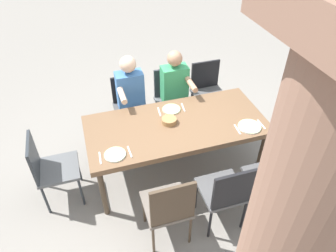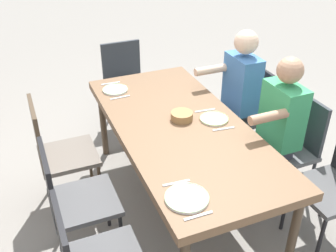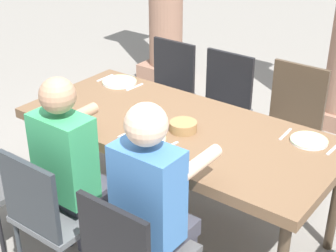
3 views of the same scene
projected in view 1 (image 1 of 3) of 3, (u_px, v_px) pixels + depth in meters
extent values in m
plane|color=gray|center=(175.00, 170.00, 4.04)|extent=(16.00, 16.00, 0.00)
cube|color=brown|center=(176.00, 126.00, 3.57)|extent=(2.04, 0.93, 0.07)
cylinder|color=#473828|center=(261.00, 155.00, 3.74)|extent=(0.06, 0.06, 0.70)
cylinder|color=#473828|center=(103.00, 193.00, 3.31)|extent=(0.06, 0.06, 0.70)
cylinder|color=#473828|center=(232.00, 117.00, 4.31)|extent=(0.06, 0.06, 0.70)
cylinder|color=#473828|center=(94.00, 145.00, 3.88)|extent=(0.06, 0.06, 0.70)
cube|color=#4F4F50|center=(269.00, 178.00, 3.33)|extent=(0.44, 0.44, 0.04)
cube|color=black|center=(285.00, 178.00, 3.04)|extent=(0.42, 0.03, 0.45)
cylinder|color=black|center=(270.00, 176.00, 3.66)|extent=(0.03, 0.03, 0.44)
cylinder|color=black|center=(241.00, 184.00, 3.58)|extent=(0.03, 0.03, 0.44)
cylinder|color=black|center=(289.00, 202.00, 3.38)|extent=(0.03, 0.03, 0.44)
cylinder|color=black|center=(258.00, 210.00, 3.30)|extent=(0.03, 0.03, 0.44)
cube|color=#4F4F50|center=(209.00, 95.00, 4.50)|extent=(0.44, 0.44, 0.04)
cube|color=black|center=(205.00, 75.00, 4.51)|extent=(0.42, 0.03, 0.43)
cylinder|color=black|center=(201.00, 119.00, 4.47)|extent=(0.03, 0.03, 0.46)
cylinder|color=black|center=(225.00, 114.00, 4.56)|extent=(0.03, 0.03, 0.46)
cylinder|color=black|center=(191.00, 104.00, 4.75)|extent=(0.03, 0.03, 0.46)
cylinder|color=black|center=(214.00, 100.00, 4.84)|extent=(0.03, 0.03, 0.46)
cube|color=#4F4F50|center=(222.00, 190.00, 3.20)|extent=(0.44, 0.44, 0.04)
cube|color=black|center=(233.00, 191.00, 2.91)|extent=(0.42, 0.03, 0.45)
cylinder|color=black|center=(228.00, 187.00, 3.53)|extent=(0.03, 0.03, 0.45)
cylinder|color=black|center=(196.00, 195.00, 3.45)|extent=(0.03, 0.03, 0.45)
cylinder|color=black|center=(244.00, 214.00, 3.25)|extent=(0.03, 0.03, 0.45)
cylinder|color=black|center=(210.00, 224.00, 3.17)|extent=(0.03, 0.03, 0.45)
cube|color=#5B5E61|center=(173.00, 103.00, 4.39)|extent=(0.44, 0.44, 0.04)
cube|color=#2D3338|center=(169.00, 82.00, 4.40)|extent=(0.42, 0.03, 0.44)
cylinder|color=#2D3338|center=(164.00, 127.00, 4.36)|extent=(0.03, 0.03, 0.44)
cylinder|color=#2D3338|center=(190.00, 122.00, 4.44)|extent=(0.03, 0.03, 0.44)
cylinder|color=#2D3338|center=(156.00, 111.00, 4.64)|extent=(0.03, 0.03, 0.44)
cylinder|color=#2D3338|center=(181.00, 107.00, 4.72)|extent=(0.03, 0.03, 0.44)
cube|color=#6A6158|center=(166.00, 205.00, 3.06)|extent=(0.44, 0.44, 0.04)
cube|color=#473828|center=(173.00, 206.00, 2.76)|extent=(0.42, 0.03, 0.49)
cylinder|color=#473828|center=(178.00, 200.00, 3.40)|extent=(0.03, 0.03, 0.44)
cylinder|color=#473828|center=(144.00, 209.00, 3.31)|extent=(0.03, 0.03, 0.44)
cylinder|color=#473828|center=(190.00, 230.00, 3.12)|extent=(0.03, 0.03, 0.44)
cylinder|color=#473828|center=(153.00, 240.00, 3.03)|extent=(0.03, 0.03, 0.44)
cube|color=#4F4F50|center=(131.00, 110.00, 4.24)|extent=(0.44, 0.44, 0.04)
cube|color=black|center=(127.00, 89.00, 4.26)|extent=(0.42, 0.03, 0.41)
cylinder|color=black|center=(122.00, 135.00, 4.21)|extent=(0.03, 0.03, 0.46)
cylinder|color=black|center=(149.00, 129.00, 4.30)|extent=(0.03, 0.03, 0.46)
cylinder|color=black|center=(117.00, 118.00, 4.49)|extent=(0.03, 0.03, 0.46)
cylinder|color=black|center=(143.00, 113.00, 4.58)|extent=(0.03, 0.03, 0.46)
cube|color=#5B5E61|center=(58.00, 169.00, 3.43)|extent=(0.44, 0.44, 0.04)
cube|color=#2D3338|center=(34.00, 158.00, 3.24)|extent=(0.03, 0.42, 0.45)
cylinder|color=#2D3338|center=(81.00, 192.00, 3.49)|extent=(0.03, 0.03, 0.44)
cylinder|color=#2D3338|center=(78.00, 168.00, 3.77)|extent=(0.03, 0.03, 0.44)
cylinder|color=#2D3338|center=(46.00, 200.00, 3.40)|extent=(0.03, 0.03, 0.44)
cylinder|color=#2D3338|center=(45.00, 175.00, 3.68)|extent=(0.03, 0.03, 0.44)
cube|color=#3F3F4C|center=(178.00, 127.00, 4.34)|extent=(0.24, 0.14, 0.46)
cube|color=#3F3F4C|center=(177.00, 107.00, 4.23)|extent=(0.28, 0.32, 0.10)
cube|color=#389E60|center=(174.00, 84.00, 4.12)|extent=(0.34, 0.20, 0.49)
sphere|color=tan|center=(175.00, 59.00, 3.89)|extent=(0.19, 0.19, 0.19)
cylinder|color=tan|center=(191.00, 84.00, 3.91)|extent=(0.07, 0.30, 0.07)
cube|color=#3F3F4C|center=(137.00, 135.00, 4.21)|extent=(0.24, 0.14, 0.46)
cube|color=#3F3F4C|center=(134.00, 114.00, 4.10)|extent=(0.28, 0.32, 0.10)
cube|color=#3F72B2|center=(130.00, 91.00, 3.99)|extent=(0.34, 0.20, 0.50)
sphere|color=beige|center=(128.00, 64.00, 3.75)|extent=(0.20, 0.20, 0.20)
cylinder|color=beige|center=(122.00, 95.00, 3.71)|extent=(0.07, 0.30, 0.07)
cylinder|color=white|center=(250.00, 127.00, 3.50)|extent=(0.26, 0.26, 0.01)
torus|color=#A9CD91|center=(250.00, 126.00, 3.49)|extent=(0.26, 0.26, 0.01)
cube|color=silver|center=(261.00, 124.00, 3.54)|extent=(0.02, 0.17, 0.01)
cube|color=silver|center=(237.00, 129.00, 3.47)|extent=(0.03, 0.17, 0.01)
cylinder|color=silver|center=(171.00, 109.00, 3.75)|extent=(0.22, 0.22, 0.01)
torus|color=#A0BE77|center=(171.00, 109.00, 3.74)|extent=(0.22, 0.22, 0.01)
cube|color=silver|center=(183.00, 107.00, 3.78)|extent=(0.03, 0.17, 0.01)
cube|color=silver|center=(159.00, 112.00, 3.72)|extent=(0.03, 0.17, 0.01)
cylinder|color=white|center=(115.00, 155.00, 3.16)|extent=(0.22, 0.22, 0.01)
torus|color=#A9CD91|center=(115.00, 154.00, 3.15)|extent=(0.22, 0.22, 0.01)
cube|color=silver|center=(130.00, 152.00, 3.20)|extent=(0.02, 0.17, 0.01)
cube|color=silver|center=(100.00, 158.00, 3.13)|extent=(0.02, 0.17, 0.01)
cylinder|color=#9E7547|center=(169.00, 121.00, 3.54)|extent=(0.17, 0.17, 0.06)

